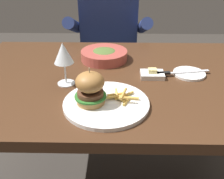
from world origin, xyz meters
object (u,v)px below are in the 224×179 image
at_px(main_plate, 106,103).
at_px(diner_person, 109,54).
at_px(table_knife, 177,72).
at_px(burger_sandwich, 90,88).
at_px(bread_plate, 189,74).
at_px(wine_glass, 63,54).
at_px(butter_dish, 152,74).
at_px(soup_bowl, 104,55).

height_order(main_plate, diner_person, diner_person).
relative_size(main_plate, table_knife, 1.26).
height_order(burger_sandwich, bread_plate, burger_sandwich).
xyz_separation_m(wine_glass, bread_plate, (0.50, 0.09, -0.12)).
bearing_deg(burger_sandwich, bread_plate, 32.26).
xyz_separation_m(butter_dish, soup_bowl, (-0.21, 0.18, 0.01)).
bearing_deg(table_knife, diner_person, 114.09).
xyz_separation_m(main_plate, butter_dish, (0.18, 0.22, 0.00)).
xyz_separation_m(table_knife, diner_person, (-0.31, 0.69, -0.19)).
xyz_separation_m(burger_sandwich, butter_dish, (0.23, 0.22, -0.06)).
bearing_deg(diner_person, wine_glass, -100.57).
bearing_deg(butter_dish, burger_sandwich, -136.24).
bearing_deg(burger_sandwich, wine_glass, 125.68).
relative_size(wine_glass, table_knife, 0.73).
distance_m(burger_sandwich, wine_glass, 0.20).
bearing_deg(bread_plate, burger_sandwich, -147.74).
height_order(butter_dish, diner_person, diner_person).
xyz_separation_m(burger_sandwich, table_knife, (0.34, 0.24, -0.06)).
height_order(table_knife, soup_bowl, soup_bowl).
distance_m(bread_plate, butter_dish, 0.16).
distance_m(wine_glass, table_knife, 0.47).
xyz_separation_m(bread_plate, diner_person, (-0.36, 0.68, -0.18)).
distance_m(table_knife, butter_dish, 0.11).
xyz_separation_m(wine_glass, butter_dish, (0.34, 0.07, -0.11)).
xyz_separation_m(burger_sandwich, wine_glass, (-0.11, 0.16, 0.05)).
height_order(main_plate, table_knife, table_knife).
bearing_deg(diner_person, soup_bowl, -90.65).
height_order(soup_bowl, diner_person, diner_person).
bearing_deg(wine_glass, butter_dish, 10.91).
bearing_deg(diner_person, table_knife, -65.91).
bearing_deg(main_plate, table_knife, 38.82).
relative_size(table_knife, soup_bowl, 1.06).
xyz_separation_m(bread_plate, table_knife, (-0.05, -0.01, 0.01)).
relative_size(main_plate, butter_dish, 3.03).
bearing_deg(butter_dish, wine_glass, -169.09).
height_order(burger_sandwich, wine_glass, wine_glass).
relative_size(bread_plate, table_knife, 0.58).
bearing_deg(bread_plate, soup_bowl, 157.21).
xyz_separation_m(table_knife, soup_bowl, (-0.31, 0.16, 0.01)).
height_order(main_plate, wine_glass, wine_glass).
height_order(bread_plate, diner_person, diner_person).
bearing_deg(main_plate, soup_bowl, 93.70).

